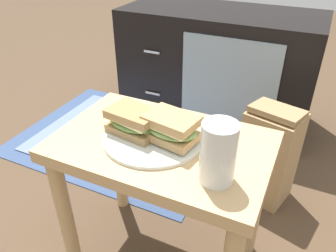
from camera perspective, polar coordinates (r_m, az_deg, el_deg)
The scene contains 8 objects.
side_table at distance 0.91m, azimuth -1.00°, elevation -7.27°, with size 0.56×0.36×0.46m.
tv_cabinet at distance 1.77m, azimuth 8.54°, elevation 9.92°, with size 0.96×0.46×0.58m.
area_rug at distance 1.71m, azimuth -7.91°, elevation -1.81°, with size 0.99×0.78×0.01m.
plate at distance 0.86m, azimuth -2.63°, elevation -1.97°, with size 0.26×0.26×0.01m, color silver.
sandwich_front at distance 0.86m, azimuth -5.85°, elevation 0.84°, with size 0.15×0.12×0.07m.
sandwich_back at distance 0.82m, azimuth 0.61°, elevation -0.26°, with size 0.15×0.12×0.07m.
beer_glass at distance 0.71m, azimuth 8.60°, elevation -4.86°, with size 0.08×0.08×0.14m.
paper_bag at distance 1.31m, azimuth 16.95°, elevation -4.74°, with size 0.22×0.19×0.40m.
Camera 1 is at (0.31, -0.63, 0.95)m, focal length 35.41 mm.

